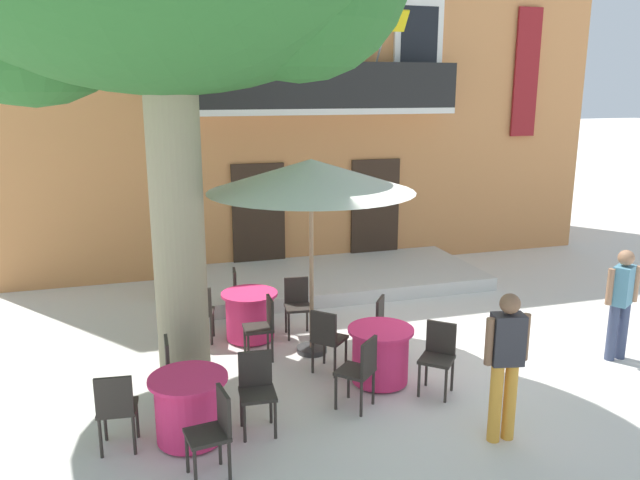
# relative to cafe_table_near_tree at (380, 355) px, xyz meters

# --- Properties ---
(ground_plane) EXTENTS (120.00, 120.00, 0.00)m
(ground_plane) POSITION_rel_cafe_table_near_tree_xyz_m (0.83, 0.55, -0.39)
(ground_plane) COLOR silver
(building_facade) EXTENTS (13.00, 5.09, 7.50)m
(building_facade) POSITION_rel_cafe_table_near_tree_xyz_m (0.82, 7.53, 3.36)
(building_facade) COLOR #CC844C
(building_facade) RESTS_ON ground
(entrance_step_platform) EXTENTS (5.63, 2.61, 0.25)m
(entrance_step_platform) POSITION_rel_cafe_table_near_tree_xyz_m (0.82, 4.24, -0.27)
(entrance_step_platform) COLOR silver
(entrance_step_platform) RESTS_ON ground
(cafe_table_near_tree) EXTENTS (0.86, 0.86, 0.76)m
(cafe_table_near_tree) POSITION_rel_cafe_table_near_tree_xyz_m (0.00, 0.00, 0.00)
(cafe_table_near_tree) COLOR #E52D66
(cafe_table_near_tree) RESTS_ON ground
(cafe_chair_near_tree_0) EXTENTS (0.56, 0.56, 0.91)m
(cafe_chair_near_tree_0) POSITION_rel_cafe_table_near_tree_xyz_m (0.61, -0.45, 0.14)
(cafe_chair_near_tree_0) COLOR #2D2823
(cafe_chair_near_tree_0) RESTS_ON ground
(cafe_chair_near_tree_1) EXTENTS (0.56, 0.56, 0.91)m
(cafe_chair_near_tree_1) POSITION_rel_cafe_table_near_tree_xyz_m (0.37, 0.66, 0.14)
(cafe_chair_near_tree_1) COLOR #2D2823
(cafe_chair_near_tree_1) RESTS_ON ground
(cafe_chair_near_tree_2) EXTENTS (0.57, 0.57, 0.91)m
(cafe_chair_near_tree_2) POSITION_rel_cafe_table_near_tree_xyz_m (-0.58, 0.48, 0.14)
(cafe_chair_near_tree_2) COLOR #2D2823
(cafe_chair_near_tree_2) RESTS_ON ground
(cafe_chair_near_tree_3) EXTENTS (0.57, 0.57, 0.91)m
(cafe_chair_near_tree_3) POSITION_rel_cafe_table_near_tree_xyz_m (-0.49, -0.57, 0.14)
(cafe_chair_near_tree_3) COLOR #2D2823
(cafe_chair_near_tree_3) RESTS_ON ground
(cafe_table_middle) EXTENTS (0.86, 0.86, 0.76)m
(cafe_table_middle) POSITION_rel_cafe_table_near_tree_xyz_m (-2.53, -0.69, 0.00)
(cafe_table_middle) COLOR #E52D66
(cafe_table_middle) RESTS_ON ground
(cafe_chair_middle_0) EXTENTS (0.43, 0.43, 0.91)m
(cafe_chair_middle_0) POSITION_rel_cafe_table_near_tree_xyz_m (-1.78, -0.67, 0.14)
(cafe_chair_middle_0) COLOR #2D2823
(cafe_chair_middle_0) RESTS_ON ground
(cafe_chair_middle_1) EXTENTS (0.40, 0.40, 0.91)m
(cafe_chair_middle_1) POSITION_rel_cafe_table_near_tree_xyz_m (-2.60, 0.06, 0.14)
(cafe_chair_middle_1) COLOR #2D2823
(cafe_chair_middle_1) RESTS_ON ground
(cafe_chair_middle_2) EXTENTS (0.44, 0.44, 0.91)m
(cafe_chair_middle_2) POSITION_rel_cafe_table_near_tree_xyz_m (-3.29, -0.69, 0.14)
(cafe_chair_middle_2) COLOR #2D2823
(cafe_chair_middle_2) RESTS_ON ground
(cafe_chair_middle_3) EXTENTS (0.45, 0.45, 0.91)m
(cafe_chair_middle_3) POSITION_rel_cafe_table_near_tree_xyz_m (-2.35, -1.42, 0.14)
(cafe_chair_middle_3) COLOR #2D2823
(cafe_chair_middle_3) RESTS_ON ground
(cafe_table_front) EXTENTS (0.86, 0.86, 0.76)m
(cafe_table_front) POSITION_rel_cafe_table_near_tree_xyz_m (-1.36, 1.95, 0.00)
(cafe_table_front) COLOR #E52D66
(cafe_table_front) RESTS_ON ground
(cafe_chair_front_0) EXTENTS (0.47, 0.47, 0.91)m
(cafe_chair_front_0) POSITION_rel_cafe_table_near_tree_xyz_m (-2.11, 2.03, 0.14)
(cafe_chair_front_0) COLOR #2D2823
(cafe_chair_front_0) RESTS_ON ground
(cafe_chair_front_1) EXTENTS (0.41, 0.41, 0.91)m
(cafe_chair_front_1) POSITION_rel_cafe_table_near_tree_xyz_m (-1.31, 1.19, 0.14)
(cafe_chair_front_1) COLOR #2D2823
(cafe_chair_front_1) RESTS_ON ground
(cafe_chair_front_2) EXTENTS (0.44, 0.44, 0.91)m
(cafe_chair_front_2) POSITION_rel_cafe_table_near_tree_xyz_m (-0.61, 1.94, 0.14)
(cafe_chair_front_2) COLOR #2D2823
(cafe_chair_front_2) RESTS_ON ground
(cafe_chair_front_3) EXTENTS (0.44, 0.44, 0.91)m
(cafe_chair_front_3) POSITION_rel_cafe_table_near_tree_xyz_m (-1.36, 2.70, 0.14)
(cafe_chair_front_3) COLOR #2D2823
(cafe_chair_front_3) RESTS_ON ground
(cafe_umbrella) EXTENTS (2.90, 2.90, 2.85)m
(cafe_umbrella) POSITION_rel_cafe_table_near_tree_xyz_m (-0.59, 1.20, 2.22)
(cafe_umbrella) COLOR #997A56
(cafe_umbrella) RESTS_ON ground
(ground_planter_left) EXTENTS (0.46, 0.46, 0.58)m
(ground_planter_left) POSITION_rel_cafe_table_near_tree_xyz_m (-2.35, 4.35, -0.07)
(ground_planter_left) COLOR #995638
(ground_planter_left) RESTS_ON ground
(pedestrian_near_entrance) EXTENTS (0.53, 0.37, 1.62)m
(pedestrian_near_entrance) POSITION_rel_cafe_table_near_tree_xyz_m (3.52, -0.29, 0.52)
(pedestrian_near_entrance) COLOR #384260
(pedestrian_near_entrance) RESTS_ON ground
(pedestrian_mid_plaza) EXTENTS (0.53, 0.29, 1.70)m
(pedestrian_mid_plaza) POSITION_rel_cafe_table_near_tree_xyz_m (0.76, -1.67, 0.57)
(pedestrian_mid_plaza) COLOR gold
(pedestrian_mid_plaza) RESTS_ON ground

